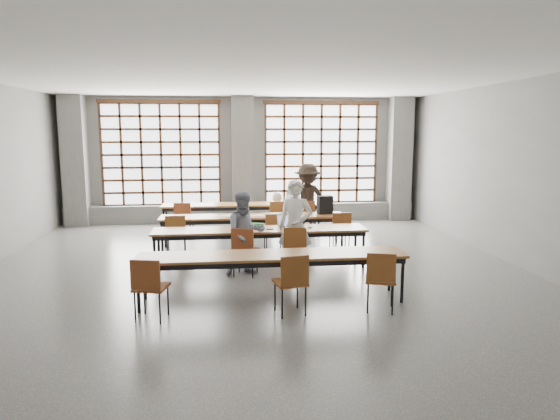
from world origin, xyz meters
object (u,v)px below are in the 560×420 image
object	(u,v)px
student_male	(295,227)
red_pouch	(151,284)
chair_near_mid	(292,278)
desk_row_c	(260,232)
phone	(270,229)
green_box	(257,226)
chair_near_right	(381,275)
chair_front_left	(244,247)
chair_back_left	(184,216)
plastic_bag	(277,197)
chair_mid_left	(176,231)
student_female	(245,233)
desk_row_d	(272,258)
mouse	(310,227)
chair_mid_centre	(274,229)
chair_mid_right	(340,228)
laptop_back	(294,200)
chair_back_mid	(276,215)
student_back	(308,200)
desk_row_a	(242,206)
desk_row_b	(253,218)
chair_back_right	(307,214)
chair_near_left	(149,283)
backpack	(325,205)
chair_front_right	(295,245)

from	to	relation	value
student_male	red_pouch	bearing A→B (deg)	-122.83
chair_near_mid	student_male	world-z (taller)	student_male
desk_row_c	phone	world-z (taller)	phone
chair_near_mid	green_box	xyz separation A→B (m)	(-0.31, 2.68, 0.24)
chair_near_mid	chair_near_right	size ratio (longest dim) A/B	1.00
chair_front_left	green_box	world-z (taller)	chair_front_left
chair_back_left	plastic_bag	xyz separation A→B (m)	(2.31, 0.68, 0.34)
chair_mid_left	student_female	world-z (taller)	student_female
desk_row_d	phone	bearing A→B (deg)	85.78
chair_front_left	student_female	bearing A→B (deg)	79.21
desk_row_d	mouse	bearing A→B (deg)	65.10
desk_row_c	plastic_bag	xyz separation A→B (m)	(0.67, 3.37, 0.21)
desk_row_d	student_female	bearing A→B (deg)	103.02
chair_mid_centre	desk_row_d	bearing A→B (deg)	-96.23
chair_mid_right	laptop_back	xyz separation A→B (m)	(-0.63, 2.56, 0.25)
chair_back_mid	laptop_back	distance (m)	0.94
desk_row_c	student_back	distance (m)	3.15
desk_row_a	desk_row_b	size ratio (longest dim) A/B	1.00
chair_mid_left	student_back	bearing A→B (deg)	32.80
desk_row_b	chair_back_right	xyz separation A→B (m)	(1.40, 1.19, -0.13)
desk_row_c	chair_mid_right	xyz separation A→B (m)	(1.75, 0.88, -0.13)
chair_back_mid	chair_near_left	bearing A→B (deg)	-113.11
backpack	plastic_bag	xyz separation A→B (m)	(-0.88, 1.82, -0.06)
mouse	chair_mid_right	bearing A→B (deg)	48.29
chair_near_mid	mouse	distance (m)	2.68
chair_front_right	red_pouch	world-z (taller)	chair_front_right
chair_near_left	chair_back_left	bearing A→B (deg)	89.61
desk_row_b	red_pouch	xyz separation A→B (m)	(-1.61, -4.03, -0.16)
chair_mid_centre	backpack	distance (m)	1.43
chair_near_mid	desk_row_a	bearing A→B (deg)	94.66
plastic_bag	chair_back_left	bearing A→B (deg)	-163.65
desk_row_c	backpack	xyz separation A→B (m)	(1.55, 1.56, 0.27)
desk_row_a	red_pouch	bearing A→B (deg)	-103.76
chair_near_mid	student_back	xyz separation A→B (m)	(1.12, 5.43, 0.34)
chair_back_mid	plastic_bag	bearing A→B (deg)	82.70
laptop_back	plastic_bag	distance (m)	0.45
chair_near_right	plastic_bag	distance (m)	6.05
chair_back_mid	chair_near_left	xyz separation A→B (m)	(-2.26, -5.30, 0.00)
chair_back_right	phone	bearing A→B (deg)	-112.69
desk_row_c	green_box	world-z (taller)	green_box
chair_near_right	desk_row_c	bearing A→B (deg)	120.26
plastic_bag	desk_row_a	bearing A→B (deg)	-176.82
chair_back_left	chair_near_left	size ratio (longest dim) A/B	1.00
chair_mid_right	chair_near_right	distance (m)	3.49
chair_near_left	student_back	size ratio (longest dim) A/B	0.50
chair_near_left	backpack	distance (m)	5.28
student_back	desk_row_b	bearing A→B (deg)	-133.12
chair_near_mid	chair_near_right	world-z (taller)	same
backpack	desk_row_b	bearing A→B (deg)	173.37
chair_mid_centre	chair_near_right	size ratio (longest dim) A/B	1.00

